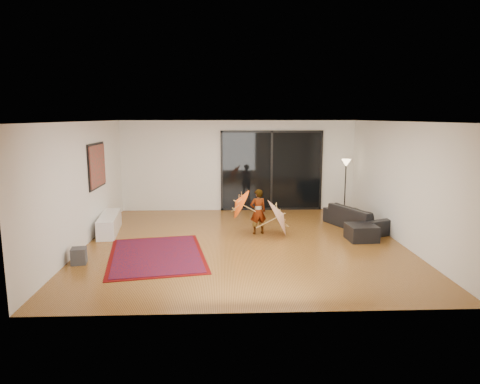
{
  "coord_description": "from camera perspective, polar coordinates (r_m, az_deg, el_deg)",
  "views": [
    {
      "loc": [
        -0.46,
        -9.27,
        2.79
      ],
      "look_at": [
        -0.08,
        0.36,
        1.1
      ],
      "focal_mm": 32.0,
      "sensor_mm": 36.0,
      "label": 1
    }
  ],
  "objects": [
    {
      "name": "wall_back",
      "position": [
        12.86,
        -0.22,
        3.52
      ],
      "size": [
        7.0,
        0.0,
        7.0
      ],
      "primitive_type": "plane",
      "rotation": [
        1.57,
        0.0,
        0.0
      ],
      "color": "silver",
      "rests_on": "floor"
    },
    {
      "name": "wall_left",
      "position": [
        9.87,
        -20.21,
        0.93
      ],
      "size": [
        0.0,
        7.0,
        7.0
      ],
      "primitive_type": "plane",
      "rotation": [
        1.57,
        0.0,
        1.57
      ],
      "color": "silver",
      "rests_on": "floor"
    },
    {
      "name": "wall_front",
      "position": [
        5.97,
        2.21,
        -4.05
      ],
      "size": [
        7.0,
        0.0,
        7.0
      ],
      "primitive_type": "plane",
      "rotation": [
        -1.57,
        0.0,
        0.0
      ],
      "color": "silver",
      "rests_on": "floor"
    },
    {
      "name": "parasol_orange",
      "position": [
        10.2,
        -0.63,
        -1.69
      ],
      "size": [
        0.5,
        0.75,
        0.83
      ],
      "rotation": [
        0.0,
        -1.08,
        0.0
      ],
      "color": "#ED500C",
      "rests_on": "child"
    },
    {
      "name": "painting",
      "position": [
        10.76,
        -18.51,
        3.35
      ],
      "size": [
        0.04,
        1.28,
        1.08
      ],
      "color": "black",
      "rests_on": "wall_left"
    },
    {
      "name": "floor_lamp",
      "position": [
        12.77,
        13.93,
        2.77
      ],
      "size": [
        0.27,
        0.27,
        1.59
      ],
      "color": "black",
      "rests_on": "floor"
    },
    {
      "name": "sliding_door",
      "position": [
        12.92,
        4.22,
        2.85
      ],
      "size": [
        3.06,
        0.07,
        2.4
      ],
      "color": "black",
      "rests_on": "wall_back"
    },
    {
      "name": "ottoman",
      "position": [
        10.24,
        15.9,
        -5.22
      ],
      "size": [
        0.67,
        0.67,
        0.36
      ],
      "primitive_type": "cube",
      "rotation": [
        0.0,
        0.0,
        0.06
      ],
      "color": "black",
      "rests_on": "floor"
    },
    {
      "name": "speaker",
      "position": [
        8.88,
        -20.69,
        -7.98
      ],
      "size": [
        0.32,
        0.32,
        0.31
      ],
      "primitive_type": "cube",
      "rotation": [
        0.0,
        0.0,
        0.17
      ],
      "color": "#424244",
      "rests_on": "floor"
    },
    {
      "name": "parasol_white",
      "position": [
        10.24,
        5.84,
        -3.0
      ],
      "size": [
        0.61,
        0.97,
        0.98
      ],
      "rotation": [
        0.0,
        1.1,
        0.0
      ],
      "color": "beige",
      "rests_on": "floor"
    },
    {
      "name": "persian_rug",
      "position": [
        9.01,
        -11.04,
        -8.24
      ],
      "size": [
        2.31,
        2.91,
        0.02
      ],
      "rotation": [
        0.0,
        0.0,
        0.17
      ],
      "color": "#540707",
      "rests_on": "floor"
    },
    {
      "name": "floor",
      "position": [
        9.7,
        0.53,
        -6.78
      ],
      "size": [
        7.0,
        7.0,
        0.0
      ],
      "primitive_type": "plane",
      "color": "#976229",
      "rests_on": "ground"
    },
    {
      "name": "media_console",
      "position": [
        10.96,
        -17.01,
        -4.04
      ],
      "size": [
        0.6,
        1.65,
        0.45
      ],
      "primitive_type": "cube",
      "rotation": [
        0.0,
        0.0,
        0.12
      ],
      "color": "white",
      "rests_on": "floor"
    },
    {
      "name": "sofa",
      "position": [
        11.3,
        15.36,
        -3.27
      ],
      "size": [
        1.44,
        2.04,
        0.55
      ],
      "primitive_type": "imported",
      "rotation": [
        0.0,
        0.0,
        1.98
      ],
      "color": "black",
      "rests_on": "floor"
    },
    {
      "name": "ceiling",
      "position": [
        9.28,
        0.56,
        9.38
      ],
      "size": [
        7.0,
        7.0,
        0.0
      ],
      "primitive_type": "plane",
      "rotation": [
        3.14,
        0.0,
        0.0
      ],
      "color": "white",
      "rests_on": "wall_back"
    },
    {
      "name": "child",
      "position": [
        10.31,
        2.42,
        -2.62
      ],
      "size": [
        0.45,
        0.35,
        1.1
      ],
      "primitive_type": "imported",
      "rotation": [
        0.0,
        0.0,
        3.38
      ],
      "color": "#999999",
      "rests_on": "floor"
    },
    {
      "name": "wall_right",
      "position": [
        10.19,
        20.62,
        1.17
      ],
      "size": [
        0.0,
        7.0,
        7.0
      ],
      "primitive_type": "plane",
      "rotation": [
        1.57,
        0.0,
        -1.57
      ],
      "color": "silver",
      "rests_on": "floor"
    }
  ]
}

